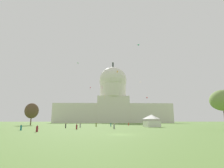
# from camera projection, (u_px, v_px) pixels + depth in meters

# --- Properties ---
(ground_plane) EXTENTS (800.00, 800.00, 0.00)m
(ground_plane) POSITION_uv_depth(u_px,v_px,m) (121.00, 135.00, 33.61)
(ground_plane) COLOR olive
(capitol_building) EXTENTS (126.64, 30.71, 68.71)m
(capitol_building) POSITION_uv_depth(u_px,v_px,m) (113.00, 102.00, 201.88)
(capitol_building) COLOR silver
(capitol_building) RESTS_ON ground_plane
(event_tent) EXTENTS (6.44, 7.20, 4.93)m
(event_tent) POSITION_uv_depth(u_px,v_px,m) (152.00, 121.00, 74.02)
(event_tent) COLOR white
(event_tent) RESTS_ON ground_plane
(tree_east_near) EXTENTS (9.99, 10.28, 11.38)m
(tree_east_near) POSITION_uv_depth(u_px,v_px,m) (223.00, 100.00, 52.79)
(tree_east_near) COLOR brown
(tree_east_near) RESTS_ON ground_plane
(tree_west_mid) EXTENTS (7.74, 7.46, 11.86)m
(tree_west_mid) POSITION_uv_depth(u_px,v_px,m) (32.00, 111.00, 98.32)
(tree_west_mid) COLOR brown
(tree_west_mid) RESTS_ON ground_plane
(person_grey_back_right) EXTENTS (0.60, 0.60, 1.56)m
(person_grey_back_right) POSITION_uv_depth(u_px,v_px,m) (80.00, 126.00, 68.06)
(person_grey_back_right) COLOR gray
(person_grey_back_right) RESTS_ON ground_plane
(person_grey_lawn_far_right) EXTENTS (0.56, 0.56, 1.70)m
(person_grey_lawn_far_right) POSITION_uv_depth(u_px,v_px,m) (114.00, 126.00, 56.25)
(person_grey_lawn_far_right) COLOR gray
(person_grey_lawn_far_right) RESTS_ON ground_plane
(person_maroon_near_tree_east) EXTENTS (0.57, 0.57, 1.50)m
(person_maroon_near_tree_east) POSITION_uv_depth(u_px,v_px,m) (37.00, 129.00, 41.39)
(person_maroon_near_tree_east) COLOR maroon
(person_maroon_near_tree_east) RESTS_ON ground_plane
(person_black_front_left) EXTENTS (0.49, 0.49, 1.73)m
(person_black_front_left) POSITION_uv_depth(u_px,v_px,m) (159.00, 125.00, 78.52)
(person_black_front_left) COLOR black
(person_black_front_left) RESTS_ON ground_plane
(person_olive_deep_crowd) EXTENTS (0.67, 0.67, 1.66)m
(person_olive_deep_crowd) POSITION_uv_depth(u_px,v_px,m) (96.00, 125.00, 76.09)
(person_olive_deep_crowd) COLOR olive
(person_olive_deep_crowd) RESTS_ON ground_plane
(person_navy_edge_west) EXTENTS (0.57, 0.57, 1.58)m
(person_navy_edge_west) POSITION_uv_depth(u_px,v_px,m) (156.00, 124.00, 85.86)
(person_navy_edge_west) COLOR navy
(person_navy_edge_west) RESTS_ON ground_plane
(person_maroon_near_tree_west) EXTENTS (0.63, 0.63, 1.60)m
(person_maroon_near_tree_west) POSITION_uv_depth(u_px,v_px,m) (77.00, 127.00, 53.59)
(person_maroon_near_tree_west) COLOR maroon
(person_maroon_near_tree_west) RESTS_ON ground_plane
(person_teal_mid_center) EXTENTS (0.52, 0.52, 1.68)m
(person_teal_mid_center) POSITION_uv_depth(u_px,v_px,m) (111.00, 125.00, 78.06)
(person_teal_mid_center) COLOR #1E757A
(person_teal_mid_center) RESTS_ON ground_plane
(person_teal_near_tent) EXTENTS (0.58, 0.58, 1.56)m
(person_teal_near_tent) POSITION_uv_depth(u_px,v_px,m) (21.00, 128.00, 47.53)
(person_teal_near_tent) COLOR #1E757A
(person_teal_near_tent) RESTS_ON ground_plane
(person_black_mid_left) EXTENTS (0.46, 0.46, 1.72)m
(person_black_mid_left) POSITION_uv_depth(u_px,v_px,m) (66.00, 126.00, 62.01)
(person_black_mid_left) COLOR black
(person_black_mid_left) RESTS_ON ground_plane
(person_red_front_center) EXTENTS (0.43, 0.43, 1.60)m
(person_red_front_center) POSITION_uv_depth(u_px,v_px,m) (128.00, 124.00, 92.45)
(person_red_front_center) COLOR red
(person_red_front_center) RESTS_ON ground_plane
(kite_magenta_mid) EXTENTS (0.55, 0.78, 3.57)m
(kite_magenta_mid) POSITION_uv_depth(u_px,v_px,m) (102.00, 88.00, 105.16)
(kite_magenta_mid) COLOR #D1339E
(kite_yellow_mid) EXTENTS (0.50, 0.63, 3.83)m
(kite_yellow_mid) POSITION_uv_depth(u_px,v_px,m) (105.00, 96.00, 179.84)
(kite_yellow_mid) COLOR yellow
(kite_green_high) EXTENTS (1.23, 1.72, 0.16)m
(kite_green_high) POSITION_uv_depth(u_px,v_px,m) (79.00, 64.00, 117.64)
(kite_green_high) COLOR green
(kite_orange_mid) EXTENTS (0.75, 1.20, 1.29)m
(kite_orange_mid) POSITION_uv_depth(u_px,v_px,m) (117.00, 72.00, 116.29)
(kite_orange_mid) COLOR orange
(kite_pink_mid) EXTENTS (1.01, 0.99, 4.37)m
(kite_pink_mid) POSITION_uv_depth(u_px,v_px,m) (91.00, 88.00, 169.56)
(kite_pink_mid) COLOR pink
(kite_red_mid) EXTENTS (0.98, 0.97, 0.88)m
(kite_red_mid) POSITION_uv_depth(u_px,v_px,m) (147.00, 98.00, 142.63)
(kite_red_mid) COLOR red
(kite_gold_mid) EXTENTS (1.75, 1.31, 0.32)m
(kite_gold_mid) POSITION_uv_depth(u_px,v_px,m) (140.00, 83.00, 137.29)
(kite_gold_mid) COLOR gold
(kite_turquoise_mid) EXTENTS (0.94, 1.35, 0.16)m
(kite_turquoise_mid) POSITION_uv_depth(u_px,v_px,m) (137.00, 46.00, 78.27)
(kite_turquoise_mid) COLOR teal
(kite_violet_mid) EXTENTS (1.31, 1.15, 3.90)m
(kite_violet_mid) POSITION_uv_depth(u_px,v_px,m) (119.00, 93.00, 173.34)
(kite_violet_mid) COLOR purple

